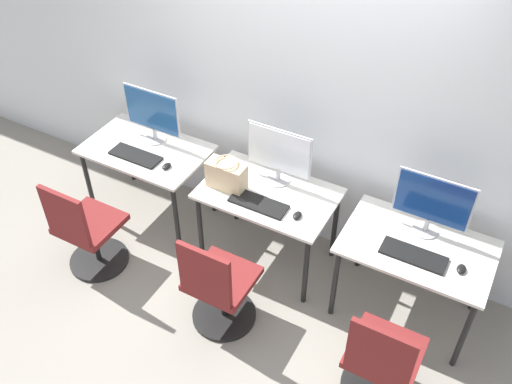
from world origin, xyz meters
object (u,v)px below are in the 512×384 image
object	(u,v)px
mouse_right	(461,269)
mouse_left	(167,166)
office_chair_left	(87,234)
office_chair_center	(218,289)
office_chair_right	(381,365)
handbag	(226,175)
mouse_center	(297,215)
monitor_left	(152,114)
keyboard_left	(136,156)
monitor_right	(432,203)
keyboard_right	(413,255)
keyboard_center	(258,203)
monitor_center	(279,154)

from	to	relation	value
mouse_right	mouse_left	bearing A→B (deg)	-178.99
mouse_left	mouse_right	xyz separation A→B (m)	(2.31, 0.04, 0.00)
mouse_left	office_chair_left	world-z (taller)	office_chair_left
office_chair_center	office_chair_right	bearing A→B (deg)	-1.01
office_chair_right	handbag	size ratio (longest dim) A/B	2.97
mouse_center	office_chair_center	xyz separation A→B (m)	(-0.31, -0.61, -0.36)
monitor_left	office_chair_right	distance (m)	2.60
office_chair_left	mouse_right	size ratio (longest dim) A/B	9.91
office_chair_left	office_chair_right	distance (m)	2.40
keyboard_left	mouse_left	xyz separation A→B (m)	(0.31, 0.00, 0.01)
monitor_left	monitor_right	world-z (taller)	same
monitor_right	mouse_left	bearing A→B (deg)	-171.64
mouse_center	keyboard_right	world-z (taller)	mouse_center
monitor_left	mouse_right	size ratio (longest dim) A/B	5.78
mouse_center	mouse_right	bearing A→B (deg)	2.72
office_chair_center	keyboard_right	xyz separation A→B (m)	(1.15, 0.63, 0.35)
office_chair_right	handbag	distance (m)	1.72
keyboard_center	monitor_center	bearing A→B (deg)	90.00
keyboard_center	office_chair_right	size ratio (longest dim) A/B	0.49
mouse_center	office_chair_left	bearing A→B (deg)	-157.36
handbag	keyboard_left	bearing A→B (deg)	-177.84
mouse_left	keyboard_center	xyz separation A→B (m)	(0.85, -0.03, -0.01)
keyboard_right	office_chair_center	bearing A→B (deg)	-151.20
mouse_center	monitor_right	size ratio (longest dim) A/B	0.17
mouse_center	office_chair_right	distance (m)	1.15
monitor_left	office_chair_center	distance (m)	1.57
handbag	office_chair_center	bearing A→B (deg)	-64.90
monitor_left	handbag	distance (m)	0.89
office_chair_right	mouse_right	bearing A→B (deg)	69.63
keyboard_center	mouse_right	world-z (taller)	mouse_right
mouse_left	keyboard_right	bearing A→B (deg)	0.44
office_chair_center	mouse_center	bearing A→B (deg)	62.86
office_chair_right	keyboard_left	bearing A→B (deg)	164.86
monitor_right	keyboard_right	size ratio (longest dim) A/B	1.18
mouse_center	keyboard_right	size ratio (longest dim) A/B	0.20
mouse_left	mouse_center	bearing A→B (deg)	-0.70
mouse_right	keyboard_right	bearing A→B (deg)	-175.32
monitor_left	mouse_left	distance (m)	0.48
monitor_center	monitor_right	world-z (taller)	same
mouse_center	handbag	distance (m)	0.62
keyboard_center	mouse_center	bearing A→B (deg)	2.93
monitor_left	monitor_right	xyz separation A→B (m)	(2.30, 0.02, 0.00)
monitor_center	keyboard_left	bearing A→B (deg)	-165.98
handbag	monitor_right	bearing A→B (deg)	10.23
monitor_center	mouse_left	bearing A→B (deg)	-161.31
mouse_center	office_chair_right	xyz separation A→B (m)	(0.90, -0.63, -0.36)
mouse_left	handbag	distance (m)	0.55
office_chair_left	keyboard_center	world-z (taller)	office_chair_left
office_chair_center	monitor_right	bearing A→B (deg)	38.33
office_chair_left	keyboard_center	distance (m)	1.39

